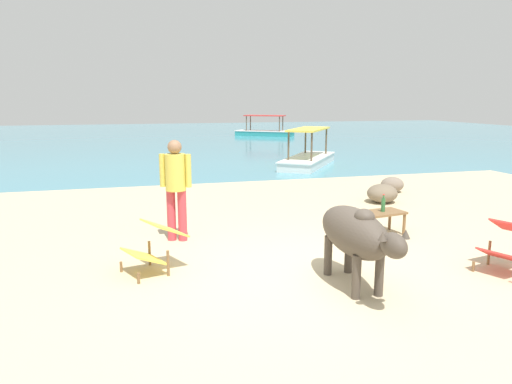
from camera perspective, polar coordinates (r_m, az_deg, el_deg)
The scene contains 12 objects.
sand_beach at distance 6.23m, azimuth 6.11°, elevation -10.07°, with size 18.00×14.00×0.04m, color #CCB78E.
water_surface at distance 27.59m, azimuth -10.55°, elevation 6.30°, with size 60.00×36.00×0.03m, color teal.
cow at distance 5.73m, azimuth 12.03°, elevation -4.94°, with size 0.54×1.78×1.01m.
low_bench_table at distance 8.11m, azimuth 15.02°, elevation -2.76°, with size 0.82×0.56×0.40m.
bottle at distance 8.08m, azimuth 15.23°, elevation -1.48°, with size 0.07×0.07×0.30m.
deck_chair_near at distance 6.31m, azimuth -12.28°, elevation -6.13°, with size 0.92×0.80×0.68m.
deck_chair_far at distance 7.01m, azimuth 28.41°, elevation -5.49°, with size 0.91×0.80×0.68m.
person_standing at distance 7.50m, azimuth -9.75°, elevation 1.15°, with size 0.48×0.32×1.62m.
shore_rock_large at distance 11.92m, azimuth 16.26°, elevation 0.88°, with size 0.55×0.47×0.38m, color gray.
shore_rock_medium at distance 10.67m, azimuth 15.13°, elevation -0.15°, with size 0.72×0.66×0.41m, color #756651.
boat_white at distance 16.28m, azimuth 6.36°, elevation 4.14°, with size 3.08×3.66×1.29m.
boat_teal at distance 29.77m, azimuth 1.05°, elevation 7.39°, with size 3.70×3.00×1.29m.
Camera 1 is at (-2.12, -5.41, 2.28)m, focal length 32.84 mm.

